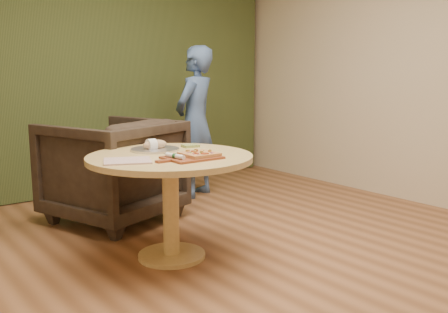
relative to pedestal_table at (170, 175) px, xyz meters
The scene contains 12 objects.
room_shell 1.05m from the pedestal_table, 64.94° to the right, with size 5.04×6.04×2.84m.
curtain 2.42m from the pedestal_table, 82.62° to the left, with size 4.80×0.14×2.78m, color #303D1B.
pedestal_table is the anchor object (origin of this frame).
pizza_paddle 0.27m from the pedestal_table, 83.00° to the right, with size 0.45×0.28×0.01m.
flatbread_pizza 0.30m from the pedestal_table, 67.65° to the right, with size 0.22×0.22×0.04m.
cutlery_roll 0.28m from the pedestal_table, 112.86° to the right, with size 0.05×0.20×0.03m.
newspaper 0.38m from the pedestal_table, behind, with size 0.30×0.25×0.01m, color silver.
serving_tray 0.28m from the pedestal_table, 85.58° to the left, with size 0.36×0.36×0.02m.
bread_roll 0.30m from the pedestal_table, 87.71° to the left, with size 0.19×0.09×0.09m.
green_packet 0.41m from the pedestal_table, 34.07° to the left, with size 0.12×0.10×0.02m, color #5D6F32.
armchair 1.10m from the pedestal_table, 86.28° to the left, with size 0.98×0.92×1.01m, color black.
person_standing 1.82m from the pedestal_table, 49.90° to the left, with size 0.58×0.38×1.59m, color #405C8D.
Camera 1 is at (-2.09, -2.31, 1.33)m, focal length 40.00 mm.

